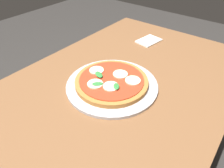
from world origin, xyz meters
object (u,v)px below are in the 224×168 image
dining_table (110,109)px  pizza (111,81)px  napkin (149,41)px  serving_tray (112,85)px

dining_table → pizza: size_ratio=4.83×
pizza → napkin: 0.44m
dining_table → napkin: size_ratio=10.71×
napkin → serving_tray: bearing=-169.4°
dining_table → pizza: bearing=26.8°
dining_table → napkin: bearing=11.5°
dining_table → serving_tray: 0.11m
serving_tray → pizza: 0.02m
napkin → pizza: bearing=-169.8°
dining_table → pizza: pizza is taller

